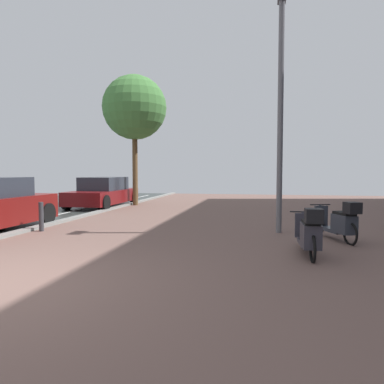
{
  "coord_description": "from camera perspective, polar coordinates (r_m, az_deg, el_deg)",
  "views": [
    {
      "loc": [
        3.46,
        -3.9,
        1.54
      ],
      "look_at": [
        2.11,
        3.21,
        1.12
      ],
      "focal_mm": 32.89,
      "sensor_mm": 36.0,
      "label": 1
    }
  ],
  "objects": [
    {
      "name": "bollard_far",
      "position": [
        9.88,
        -23.26,
        -3.7
      ],
      "size": [
        0.12,
        0.12,
        0.75
      ],
      "color": "#38383D",
      "rests_on": "ground"
    },
    {
      "name": "ground",
      "position": [
        4.67,
        -16.41,
        -16.37
      ],
      "size": [
        21.0,
        40.0,
        0.13
      ],
      "color": "#313735"
    },
    {
      "name": "scooter_mid",
      "position": [
        8.47,
        22.78,
        -4.53
      ],
      "size": [
        0.86,
        1.74,
        0.93
      ],
      "color": "black",
      "rests_on": "ground"
    },
    {
      "name": "scooter_near",
      "position": [
        6.75,
        18.46,
        -6.36
      ],
      "size": [
        0.52,
        1.77,
        0.94
      ],
      "color": "black",
      "rests_on": "ground"
    },
    {
      "name": "lamp_post",
      "position": [
        9.23,
        14.16,
        14.03
      ],
      "size": [
        0.2,
        0.52,
        5.89
      ],
      "color": "slate",
      "rests_on": "ground"
    },
    {
      "name": "street_tree",
      "position": [
        16.54,
        -9.31,
        13.3
      ],
      "size": [
        2.89,
        2.89,
        5.88
      ],
      "color": "brown",
      "rests_on": "ground"
    },
    {
      "name": "parked_car_far",
      "position": [
        15.97,
        -14.16,
        -0.12
      ],
      "size": [
        1.84,
        4.25,
        1.29
      ],
      "color": "maroon",
      "rests_on": "ground"
    }
  ]
}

